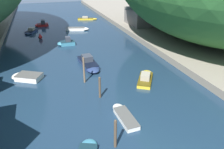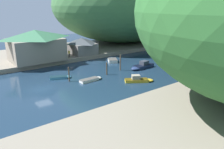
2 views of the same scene
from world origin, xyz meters
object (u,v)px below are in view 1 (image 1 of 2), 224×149
(boat_open_rowboat, at_px, (26,77))
(channel_buoy_near, at_px, (40,37))
(boat_cabin_cruiser, at_px, (31,31))
(boat_red_skiff, at_px, (78,29))
(boat_far_upstream, at_px, (89,64))
(boat_far_right_bank, at_px, (124,115))
(boat_yellow_tender, at_px, (42,24))
(right_bank_cottage, at_px, (143,12))
(boat_navy_launch, at_px, (66,43))
(boat_small_dinghy, at_px, (146,78))
(boat_white_cruiser, at_px, (88,19))

(boat_open_rowboat, bearing_deg, channel_buoy_near, 22.19)
(boat_cabin_cruiser, relative_size, boat_red_skiff, 0.83)
(boat_far_upstream, xyz_separation_m, boat_far_right_bank, (0.48, -13.16, -0.24))
(boat_far_upstream, bearing_deg, boat_yellow_tender, -83.65)
(boat_cabin_cruiser, bearing_deg, right_bank_cottage, -164.20)
(boat_red_skiff, height_order, boat_open_rowboat, boat_open_rowboat)
(boat_red_skiff, bearing_deg, boat_yellow_tender, -115.10)
(right_bank_cottage, height_order, boat_yellow_tender, right_bank_cottage)
(boat_red_skiff, bearing_deg, right_bank_cottage, 95.62)
(right_bank_cottage, bearing_deg, boat_yellow_tender, 156.51)
(boat_far_upstream, xyz_separation_m, boat_yellow_tender, (-5.73, 28.93, -0.04))
(boat_navy_launch, height_order, channel_buoy_near, boat_navy_launch)
(boat_open_rowboat, distance_m, boat_small_dinghy, 15.86)
(boat_white_cruiser, bearing_deg, boat_far_upstream, 4.58)
(boat_cabin_cruiser, relative_size, boat_far_right_bank, 1.03)
(right_bank_cottage, relative_size, boat_far_upstream, 1.34)
(boat_open_rowboat, relative_size, boat_navy_launch, 1.32)
(boat_small_dinghy, height_order, boat_far_upstream, boat_far_upstream)
(boat_white_cruiser, height_order, boat_far_upstream, boat_far_upstream)
(boat_cabin_cruiser, distance_m, channel_buoy_near, 6.08)
(boat_cabin_cruiser, xyz_separation_m, boat_far_upstream, (8.36, -22.90, 0.16))
(boat_yellow_tender, bearing_deg, boat_white_cruiser, -75.21)
(boat_red_skiff, xyz_separation_m, boat_yellow_tender, (-8.10, 7.20, 0.10))
(boat_white_cruiser, height_order, boat_yellow_tender, boat_yellow_tender)
(boat_red_skiff, xyz_separation_m, boat_far_right_bank, (-1.89, -34.89, -0.10))
(right_bank_cottage, bearing_deg, boat_red_skiff, 169.08)
(boat_white_cruiser, xyz_separation_m, boat_far_upstream, (-7.09, -32.78, 0.18))
(boat_small_dinghy, bearing_deg, right_bank_cottage, 97.64)
(boat_navy_launch, height_order, boat_yellow_tender, boat_navy_launch)
(boat_red_skiff, bearing_deg, boat_small_dinghy, 23.99)
(boat_navy_launch, bearing_deg, boat_open_rowboat, 152.72)
(boat_navy_launch, xyz_separation_m, boat_far_right_bank, (2.34, -24.61, -0.25))
(right_bank_cottage, bearing_deg, boat_far_right_bank, -118.19)
(boat_red_skiff, height_order, boat_yellow_tender, boat_yellow_tender)
(boat_open_rowboat, bearing_deg, boat_yellow_tender, 23.81)
(right_bank_cottage, xyz_separation_m, boat_open_rowboat, (-26.48, -20.13, -3.58))
(boat_white_cruiser, height_order, boat_small_dinghy, boat_small_dinghy)
(boat_red_skiff, xyz_separation_m, boat_open_rowboat, (-11.25, -23.06, 0.01))
(boat_yellow_tender, bearing_deg, channel_buoy_near, 174.69)
(boat_cabin_cruiser, height_order, boat_far_upstream, boat_far_upstream)
(boat_red_skiff, distance_m, boat_far_upstream, 21.86)
(boat_navy_launch, xyz_separation_m, channel_buoy_near, (-4.56, 5.70, -0.03))
(boat_red_skiff, relative_size, boat_far_upstream, 0.87)
(boat_open_rowboat, bearing_deg, boat_white_cruiser, 4.67)
(boat_cabin_cruiser, bearing_deg, boat_far_right_bank, 128.57)
(boat_red_skiff, bearing_deg, boat_white_cruiser, 173.39)
(boat_far_right_bank, height_order, channel_buoy_near, channel_buoy_near)
(boat_cabin_cruiser, xyz_separation_m, boat_small_dinghy, (14.44, -29.52, 0.04))
(right_bank_cottage, distance_m, channel_buoy_near, 24.33)
(right_bank_cottage, xyz_separation_m, channel_buoy_near, (-24.02, -1.65, -3.47))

